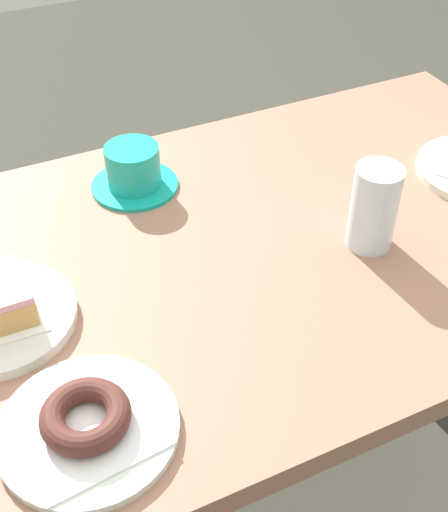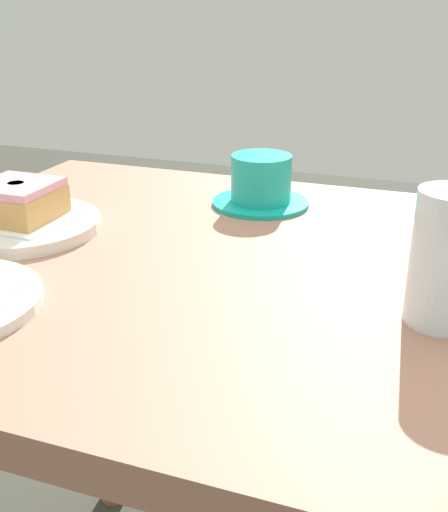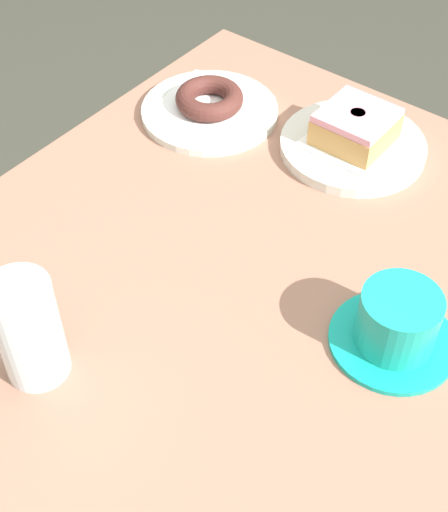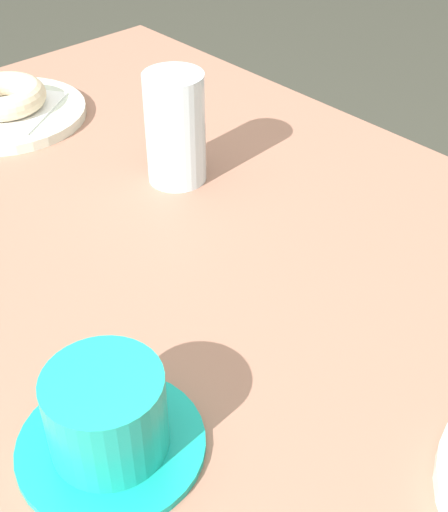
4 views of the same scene
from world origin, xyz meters
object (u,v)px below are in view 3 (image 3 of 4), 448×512
(plate_chocolate_ring, at_px, (210,111))
(water_glass, at_px, (28,330))
(coffee_cup, at_px, (397,323))
(donut_chocolate_ring, at_px, (209,98))
(plate_glazed_square, at_px, (353,146))
(donut_glazed_square, at_px, (356,127))

(plate_chocolate_ring, relative_size, water_glass, 1.58)
(plate_chocolate_ring, bearing_deg, coffee_cup, -115.90)
(donut_chocolate_ring, distance_m, coffee_cup, 0.47)
(plate_glazed_square, xyz_separation_m, water_glass, (-0.53, 0.07, 0.06))
(plate_glazed_square, bearing_deg, water_glass, 172.18)
(plate_glazed_square, relative_size, plate_chocolate_ring, 1.01)
(donut_glazed_square, relative_size, plate_chocolate_ring, 0.47)
(plate_chocolate_ring, bearing_deg, water_glass, -163.19)
(plate_chocolate_ring, distance_m, coffee_cup, 0.47)
(plate_glazed_square, height_order, donut_glazed_square, donut_glazed_square)
(plate_chocolate_ring, xyz_separation_m, donut_chocolate_ring, (0.00, 0.00, 0.02))
(donut_glazed_square, bearing_deg, plate_glazed_square, 0.00)
(plate_glazed_square, bearing_deg, plate_chocolate_ring, 105.05)
(plate_glazed_square, bearing_deg, donut_chocolate_ring, 105.05)
(plate_chocolate_ring, height_order, donut_chocolate_ring, donut_chocolate_ring)
(plate_glazed_square, bearing_deg, coffee_cup, -141.39)
(donut_glazed_square, xyz_separation_m, water_glass, (-0.53, 0.07, 0.02))
(donut_chocolate_ring, relative_size, water_glass, 0.78)
(water_glass, bearing_deg, donut_chocolate_ring, 16.81)
(plate_glazed_square, distance_m, donut_chocolate_ring, 0.22)
(donut_glazed_square, height_order, plate_chocolate_ring, donut_glazed_square)
(coffee_cup, bearing_deg, plate_chocolate_ring, 64.10)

